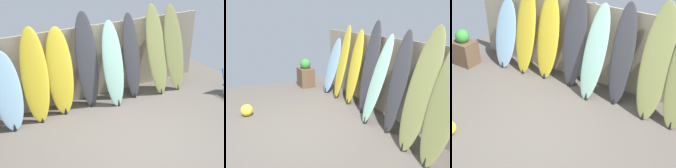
{
  "view_description": "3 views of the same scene",
  "coord_description": "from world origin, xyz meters",
  "views": [
    {
      "loc": [
        -2.89,
        -4.27,
        3.74
      ],
      "look_at": [
        -0.29,
        0.52,
        1.03
      ],
      "focal_mm": 50.0,
      "sensor_mm": 36.0,
      "label": 1
    },
    {
      "loc": [
        4.49,
        -1.49,
        2.34
      ],
      "look_at": [
        0.44,
        0.53,
        1.03
      ],
      "focal_mm": 40.0,
      "sensor_mm": 36.0,
      "label": 2
    },
    {
      "loc": [
        2.68,
        -3.52,
        3.81
      ],
      "look_at": [
        0.27,
        0.4,
        0.85
      ],
      "focal_mm": 50.0,
      "sensor_mm": 36.0,
      "label": 3
    }
  ],
  "objects": [
    {
      "name": "ground",
      "position": [
        0.0,
        0.0,
        0.0
      ],
      "size": [
        7.68,
        7.68,
        0.0
      ],
      "primitive_type": "plane",
      "color": "#5B544C"
    },
    {
      "name": "fence_back",
      "position": [
        -0.0,
        2.01,
        0.9
      ],
      "size": [
        6.08,
        0.11,
        1.8
      ],
      "color": "tan",
      "rests_on": "ground"
    },
    {
      "name": "surfboard_skyblue_0",
      "position": [
        -2.1,
        1.61,
        0.8
      ],
      "size": [
        0.6,
        0.56,
        1.62
      ],
      "color": "#8CB7D6",
      "rests_on": "ground"
    },
    {
      "name": "surfboard_yellow_1",
      "position": [
        -1.51,
        1.63,
        1.0
      ],
      "size": [
        0.6,
        0.55,
        2.02
      ],
      "color": "yellow",
      "rests_on": "ground"
    },
    {
      "name": "surfboard_yellow_2",
      "position": [
        -0.94,
        1.69,
        0.96
      ],
      "size": [
        0.61,
        0.5,
        1.94
      ],
      "color": "yellow",
      "rests_on": "ground"
    },
    {
      "name": "surfboard_charcoal_3",
      "position": [
        -0.28,
        1.72,
        1.08
      ],
      "size": [
        0.54,
        0.49,
        2.18
      ],
      "color": "#38383D",
      "rests_on": "ground"
    },
    {
      "name": "surfboard_seafoam_4",
      "position": [
        0.29,
        1.54,
        0.95
      ],
      "size": [
        0.56,
        0.73,
        1.93
      ],
      "color": "#9ED6BC",
      "rests_on": "ground"
    },
    {
      "name": "surfboard_charcoal_5",
      "position": [
        0.84,
        1.63,
        1.01
      ],
      "size": [
        0.47,
        0.53,
        2.04
      ],
      "color": "#38383D",
      "rests_on": "ground"
    },
    {
      "name": "surfboard_olive_6",
      "position": [
        1.52,
        1.56,
        1.07
      ],
      "size": [
        0.59,
        0.75,
        2.16
      ],
      "color": "olive",
      "rests_on": "ground"
    },
    {
      "name": "surfboard_olive_7",
      "position": [
        2.05,
        1.54,
        1.04
      ],
      "size": [
        0.58,
        0.7,
        2.1
      ],
      "color": "olive",
      "rests_on": "ground"
    }
  ]
}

